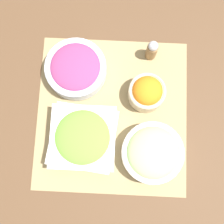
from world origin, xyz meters
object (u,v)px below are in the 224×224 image
cucumber_bowl (152,153)px  onion_bowl (76,68)px  lettuce_bowl (83,138)px  carrot_bowl (147,92)px  pepper_shaker (152,50)px

cucumber_bowl → onion_bowl: bearing=-135.7°
lettuce_bowl → carrot_bowl: (-0.15, 0.18, 0.01)m
onion_bowl → pepper_shaker: pepper_shaker is taller
carrot_bowl → pepper_shaker: 0.14m
cucumber_bowl → onion_bowl: (-0.25, -0.24, -0.01)m
carrot_bowl → onion_bowl: 0.23m
lettuce_bowl → carrot_bowl: size_ratio=1.85×
cucumber_bowl → pepper_shaker: pepper_shaker is taller
cucumber_bowl → pepper_shaker: 0.32m
lettuce_bowl → onion_bowl: bearing=-170.4°
lettuce_bowl → pepper_shaker: bearing=145.1°
onion_bowl → pepper_shaker: size_ratio=2.08×
carrot_bowl → onion_bowl: bearing=-106.9°
cucumber_bowl → onion_bowl: size_ratio=0.96×
pepper_shaker → cucumber_bowl: bearing=1.6°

